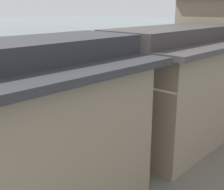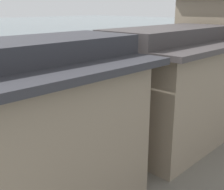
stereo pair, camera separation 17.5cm
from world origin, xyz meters
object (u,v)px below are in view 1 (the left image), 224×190
at_px(boat_moored_third, 114,74).
at_px(house_waterfront_second, 168,87).
at_px(house_waterfront_nearest, 28,133).
at_px(boat_moored_far, 140,110).

relative_size(boat_moored_third, house_waterfront_second, 0.44).
bearing_deg(house_waterfront_nearest, house_waterfront_second, 89.09).
distance_m(boat_moored_third, boat_moored_far, 13.28).
distance_m(boat_moored_third, house_waterfront_second, 19.85).
bearing_deg(house_waterfront_second, house_waterfront_nearest, -90.91).
bearing_deg(boat_moored_third, boat_moored_far, -37.90).
bearing_deg(house_waterfront_nearest, boat_moored_far, 111.22).
relative_size(boat_moored_far, house_waterfront_second, 0.68).
xyz_separation_m(boat_moored_third, boat_moored_far, (10.48, -8.16, 0.12)).
relative_size(boat_moored_far, house_waterfront_nearest, 0.64).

